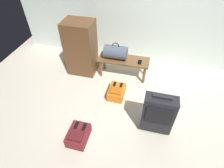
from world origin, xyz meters
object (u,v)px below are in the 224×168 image
duffel_bag_slate (116,52)px  backpack_orange (117,92)px  backpack_maroon (78,135)px  cell_phone (140,62)px  suitcase_upright_charcoal (158,114)px  side_cabinet (81,48)px  bench (124,62)px

duffel_bag_slate → backpack_orange: duffel_bag_slate is taller
backpack_maroon → backpack_orange: bearing=71.1°
cell_phone → suitcase_upright_charcoal: (0.42, -1.14, -0.03)m
duffel_bag_slate → side_cabinet: size_ratio=0.40×
bench → cell_phone: bearing=-6.1°
cell_phone → backpack_orange: bearing=-118.8°
bench → duffel_bag_slate: bearing=180.0°
bench → suitcase_upright_charcoal: 1.39m
bench → cell_phone: (0.32, -0.03, 0.07)m
suitcase_upright_charcoal → side_cabinet: size_ratio=0.68×
side_cabinet → backpack_orange: bearing=-33.5°
suitcase_upright_charcoal → backpack_orange: 0.97m
cell_phone → backpack_maroon: cell_phone is taller
cell_phone → side_cabinet: size_ratio=0.13×
cell_phone → backpack_maroon: bearing=-112.7°
duffel_bag_slate → bench: bearing=-0.0°
duffel_bag_slate → cell_phone: duffel_bag_slate is taller
bench → backpack_maroon: (-0.34, -1.62, -0.25)m
cell_phone → backpack_orange: 0.73m
bench → backpack_maroon: bearing=-101.9°
suitcase_upright_charcoal → backpack_maroon: (-1.08, -0.45, -0.29)m
cell_phone → bench: bearing=173.9°
suitcase_upright_charcoal → backpack_maroon: size_ratio=1.96×
bench → cell_phone: 0.33m
bench → side_cabinet: bearing=-177.4°
bench → backpack_orange: size_ratio=2.63×
bench → duffel_bag_slate: 0.26m
backpack_maroon → side_cabinet: size_ratio=0.35×
backpack_orange → cell_phone: bearing=61.2°
bench → backpack_maroon: size_ratio=2.63×
backpack_maroon → side_cabinet: (-0.52, 1.58, 0.46)m
side_cabinet → bench: bearing=2.6°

